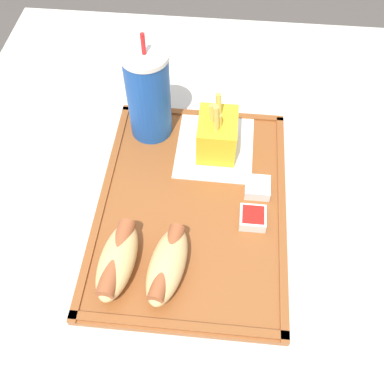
% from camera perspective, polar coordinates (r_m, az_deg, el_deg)
% --- Properties ---
extents(ground_plane, '(8.00, 8.00, 0.00)m').
position_cam_1_polar(ground_plane, '(1.43, -0.60, -19.22)').
color(ground_plane, '#4C4742').
extents(dining_table, '(1.05, 0.86, 0.76)m').
position_cam_1_polar(dining_table, '(1.06, -0.78, -13.45)').
color(dining_table, beige).
rests_on(dining_table, ground_plane).
extents(food_tray, '(0.41, 0.30, 0.01)m').
position_cam_1_polar(food_tray, '(0.72, -0.00, -1.60)').
color(food_tray, brown).
rests_on(food_tray, dining_table).
extents(paper_napkin, '(0.16, 0.13, 0.00)m').
position_cam_1_polar(paper_napkin, '(0.79, 2.93, 5.82)').
color(paper_napkin, white).
rests_on(paper_napkin, food_tray).
extents(soda_cup, '(0.08, 0.08, 0.20)m').
position_cam_1_polar(soda_cup, '(0.76, -5.55, 12.20)').
color(soda_cup, '#194CA5').
rests_on(soda_cup, food_tray).
extents(hot_dog_far, '(0.13, 0.06, 0.05)m').
position_cam_1_polar(hot_dog_far, '(0.65, -9.47, -8.51)').
color(hot_dog_far, '#DBB270').
rests_on(hot_dog_far, food_tray).
extents(hot_dog_near, '(0.13, 0.07, 0.05)m').
position_cam_1_polar(hot_dog_near, '(0.64, -3.17, -9.18)').
color(hot_dog_near, '#DBB270').
rests_on(hot_dog_near, food_tray).
extents(fries_carton, '(0.08, 0.06, 0.12)m').
position_cam_1_polar(fries_carton, '(0.76, 3.20, 7.30)').
color(fries_carton, gold).
rests_on(fries_carton, food_tray).
extents(sauce_cup_mayo, '(0.04, 0.04, 0.02)m').
position_cam_1_polar(sauce_cup_mayo, '(0.73, 8.30, 0.61)').
color(sauce_cup_mayo, silver).
rests_on(sauce_cup_mayo, food_tray).
extents(sauce_cup_ketchup, '(0.04, 0.04, 0.02)m').
position_cam_1_polar(sauce_cup_ketchup, '(0.70, 7.72, -3.24)').
color(sauce_cup_ketchup, silver).
rests_on(sauce_cup_ketchup, food_tray).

